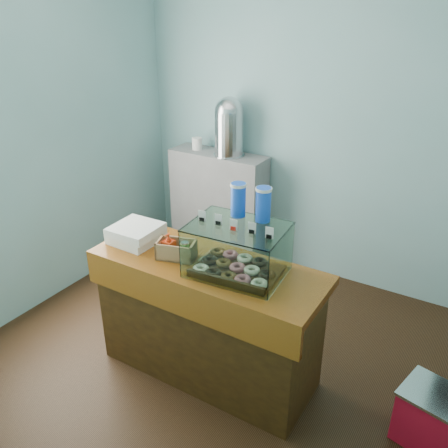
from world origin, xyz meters
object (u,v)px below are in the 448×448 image
Objects in this scene: red_cooler at (435,419)px; counter at (208,318)px; coffee_urn at (229,125)px; display_case at (239,246)px.

counter is at bearing -160.18° from red_cooler.
coffee_urn is 2.93m from red_cooler.
display_case reaches higher than counter.
display_case is at bearing 10.73° from counter.
counter is at bearing -174.38° from display_case.
red_cooler is (1.29, 0.14, -0.89)m from display_case.
display_case is at bearing -56.94° from coffee_urn.
coffee_urn reaches higher than display_case.
counter is 2.85× the size of coffee_urn.
display_case is 1.57m from red_cooler.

